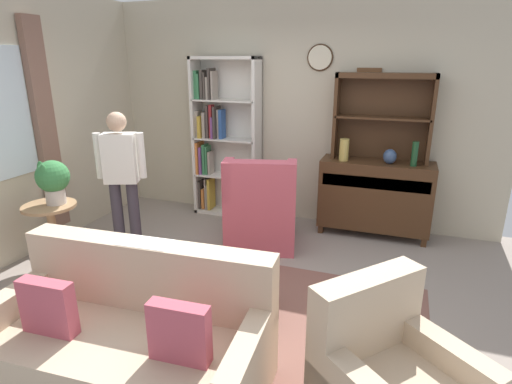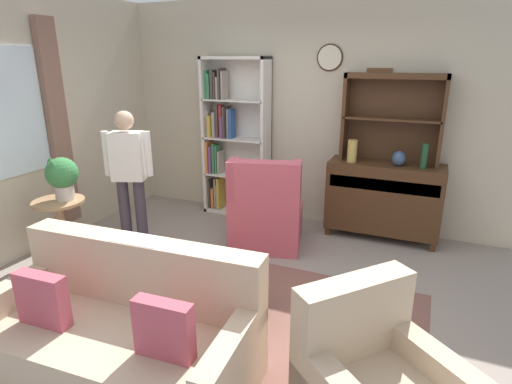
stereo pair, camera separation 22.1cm
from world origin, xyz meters
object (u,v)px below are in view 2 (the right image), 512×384
object	(u,v)px
bottle_wine	(424,156)
coffee_table	(213,273)
sideboard_hutch	(393,106)
person_reading	(129,172)
wingback_chair	(266,214)
couch_floral	(122,336)
vase_round	(399,158)
bookshelf	(231,137)
vase_tall	(352,151)
sideboard	(383,197)
plant_stand	(62,223)
potted_plant_large	(62,175)
book_stack	(220,264)

from	to	relation	value
bottle_wine	coffee_table	size ratio (longest dim) A/B	0.35
sideboard_hutch	person_reading	bearing A→B (deg)	-148.67
wingback_chair	couch_floral	bearing A→B (deg)	-92.81
vase_round	bottle_wine	world-z (taller)	bottle_wine
bookshelf	vase_round	xyz separation A→B (m)	(2.18, -0.15, -0.05)
vase_tall	couch_floral	size ratio (longest dim) A/B	0.14
bookshelf	vase_tall	xyz separation A→B (m)	(1.66, -0.16, -0.01)
vase_round	coffee_table	world-z (taller)	vase_round
sideboard	vase_tall	bearing A→B (deg)	-168.37
bookshelf	bottle_wine	xyz separation A→B (m)	(2.44, -0.17, -0.00)
wingback_chair	plant_stand	world-z (taller)	wingback_chair
bookshelf	plant_stand	world-z (taller)	bookshelf
couch_floral	potted_plant_large	bearing A→B (deg)	145.14
coffee_table	sideboard_hutch	bearing A→B (deg)	63.73
sideboard	coffee_table	bearing A→B (deg)	-117.41
vase_tall	vase_round	xyz separation A→B (m)	(0.52, 0.01, -0.04)
bookshelf	coffee_table	bearing A→B (deg)	-67.35
vase_round	bottle_wine	size ratio (longest dim) A/B	0.61
sideboard_hutch	plant_stand	bearing A→B (deg)	-146.29
person_reading	book_stack	xyz separation A→B (m)	(1.47, -0.72, -0.46)
coffee_table	vase_round	bearing A→B (deg)	59.14
bookshelf	wingback_chair	distance (m)	1.39
bookshelf	couch_floral	world-z (taller)	bookshelf
potted_plant_large	coffee_table	xyz separation A→B (m)	(1.90, -0.28, -0.57)
sideboard_hutch	vase_round	bearing A→B (deg)	-53.52
bottle_wine	wingback_chair	distance (m)	1.85
vase_tall	book_stack	distance (m)	2.25
bottle_wine	wingback_chair	world-z (taller)	bottle_wine
sideboard_hutch	vase_tall	size ratio (longest dim) A/B	4.26
vase_tall	book_stack	bearing A→B (deg)	-107.83
vase_tall	wingback_chair	size ratio (longest dim) A/B	0.25
coffee_table	plant_stand	bearing A→B (deg)	173.53
bookshelf	sideboard_hutch	xyz separation A→B (m)	(2.05, 0.02, 0.50)
sideboard_hutch	plant_stand	size ratio (longest dim) A/B	1.65
sideboard_hutch	wingback_chair	bearing A→B (deg)	-143.40
vase_round	potted_plant_large	size ratio (longest dim) A/B	0.38
coffee_table	person_reading	bearing A→B (deg)	152.81
bottle_wine	plant_stand	bearing A→B (deg)	-151.89
person_reading	vase_round	bearing A→B (deg)	27.14
wingback_chair	plant_stand	xyz separation A→B (m)	(-1.87, -1.16, 0.03)
sideboard	plant_stand	distance (m)	3.62
sideboard	wingback_chair	world-z (taller)	wingback_chair
couch_floral	coffee_table	distance (m)	0.94
sideboard	bottle_wine	size ratio (longest dim) A/B	4.65
sideboard_hutch	coffee_table	xyz separation A→B (m)	(-1.11, -2.26, -1.21)
person_reading	vase_tall	bearing A→B (deg)	32.26
bookshelf	couch_floral	size ratio (longest dim) A/B	1.14
sideboard_hutch	coffee_table	world-z (taller)	sideboard_hutch
bookshelf	coffee_table	world-z (taller)	bookshelf
sideboard_hutch	plant_stand	xyz separation A→B (m)	(-3.06, -2.04, -1.15)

